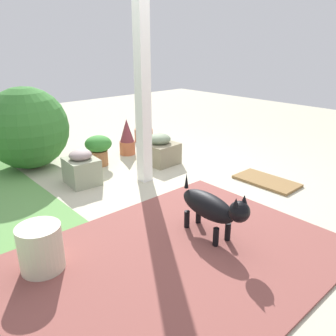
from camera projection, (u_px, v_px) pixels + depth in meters
ground_plane at (167, 189)px, 3.68m from camera, size 12.00×12.00×0.00m
brick_path at (178, 258)px, 2.49m from camera, size 1.80×2.40×0.02m
porch_pillar at (142, 71)px, 3.50m from camera, size 0.13×0.13×2.43m
stone_planter_nearest at (159, 150)px, 4.42m from camera, size 0.47×0.41×0.39m
stone_planter_mid at (82, 169)px, 3.76m from camera, size 0.39×0.35×0.39m
round_shrub at (27, 128)px, 4.16m from camera, size 1.01×1.01×1.01m
terracotta_pot_tall at (143, 126)px, 5.35m from camera, size 0.29×0.29×0.70m
terracotta_pot_spiky at (127, 138)px, 4.74m from camera, size 0.22×0.22×0.50m
terracotta_pot_broad at (99, 148)px, 4.32m from camera, size 0.34×0.34×0.39m
dog at (212, 207)px, 2.67m from camera, size 0.69×0.23×0.47m
ceramic_urn at (41, 249)px, 2.31m from camera, size 0.30×0.30×0.35m
doormat at (266, 181)px, 3.85m from camera, size 0.70×0.38×0.03m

